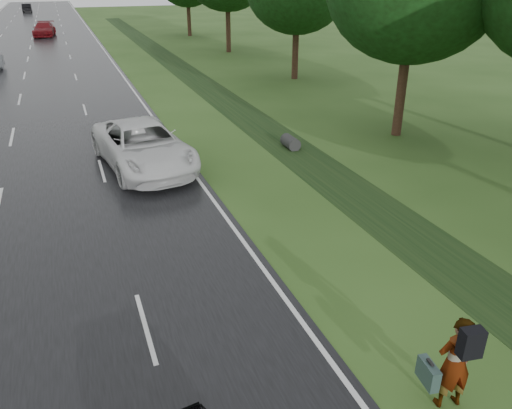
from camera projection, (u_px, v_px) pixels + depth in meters
The scene contains 8 objects.
road at pixel (29, 52), 47.74m from camera, with size 14.00×180.00×0.04m, color black.
edge_stripe_east at pixel (102, 48), 49.91m from camera, with size 0.12×180.00×0.01m, color silver.
center_line at pixel (29, 51), 47.73m from camera, with size 0.12×180.00×0.01m, color silver.
drainage_ditch at pixel (229, 103), 29.22m from camera, with size 2.20×120.00×0.56m.
pedestrian at pixel (454, 362), 8.54m from camera, with size 0.88×0.84×1.88m.
white_pickup at pixel (143, 146), 19.28m from camera, with size 2.88×6.26×1.74m, color silver.
far_car_red at pixel (44, 29), 58.36m from camera, with size 2.18×5.37×1.56m, color maroon.
far_car_dark at pixel (27, 8), 92.20m from camera, with size 1.59×4.56×1.50m, color black.
Camera 1 is at (2.65, -8.95, 7.05)m, focal length 35.00 mm.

